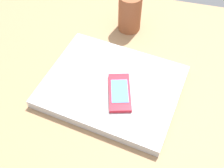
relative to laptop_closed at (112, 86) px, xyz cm
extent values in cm
cube|color=#9E7751|center=(-1.47, -0.80, -2.64)|extent=(120.00, 80.00, 3.00)
cube|color=#B7BABC|center=(0.00, 0.00, 0.00)|extent=(34.42, 29.21, 2.28)
cube|color=red|center=(2.41, -2.50, 1.60)|extent=(7.51, 11.34, 0.91)
cube|color=#5993E0|center=(2.41, -2.50, 2.13)|extent=(5.40, 7.25, 0.14)
cylinder|color=brown|center=(-0.74, 22.83, 4.20)|extent=(6.30, 6.30, 10.69)
camera|label=1|loc=(10.34, -40.87, 53.81)|focal=46.40mm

